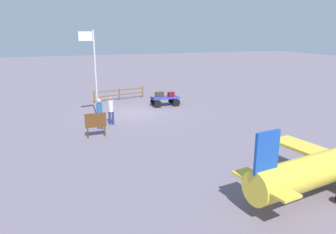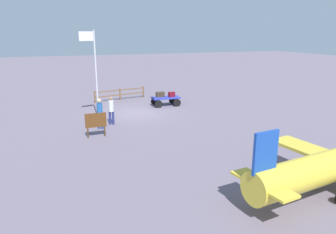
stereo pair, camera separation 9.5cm
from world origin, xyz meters
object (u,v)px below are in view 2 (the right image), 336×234
Objects in this scene: worker_lead at (111,109)px; flagpole at (94,68)px; suitcase_maroon at (172,94)px; signboard at (96,122)px; suitcase_olive at (160,94)px; luggage_cart at (165,99)px; worker_trailing at (100,111)px.

flagpole reaches higher than worker_lead.
signboard is (6.57, 5.86, 0.00)m from suitcase_maroon.
suitcase_olive is 0.11× the size of flagpole.
worker_lead reaches higher than suitcase_maroon.
suitcase_olive is 6.02m from worker_lead.
flagpole is at bearing 21.31° from luggage_cart.
suitcase_maroon is 0.80× the size of suitcase_olive.
flagpole is at bearing 19.31° from suitcase_maroon.
worker_trailing is 1.55m from signboard.
worker_trailing reaches higher than luggage_cart.
suitcase_olive reaches higher than suitcase_maroon.
signboard reaches higher than suitcase_maroon.
worker_lead is (5.35, 3.70, 0.12)m from suitcase_maroon.
signboard reaches higher than suitcase_olive.
flagpole is 4.53m from signboard.
luggage_cart is at bearing -141.84° from worker_trailing.
suitcase_olive is 7.06m from worker_trailing.
suitcase_maroon is 0.09× the size of flagpole.
worker_lead is (4.51, 3.99, 0.12)m from suitcase_olive.
signboard is (1.23, 2.16, -0.12)m from worker_lead.
suitcase_olive is (0.35, -0.24, 0.38)m from luggage_cart.
flagpole reaches higher than suitcase_maroon.
flagpole is (0.67, -1.59, 2.34)m from worker_lead.
suitcase_maroon is at bearing -138.26° from signboard.
worker_lead is 0.96× the size of worker_trailing.
suitcase_olive is at bearing -155.17° from flagpole.
suitcase_olive is at bearing -34.34° from luggage_cart.
suitcase_maroon is 7.54m from worker_trailing.
worker_lead is 0.31× the size of flagpole.
worker_trailing is at bearing 87.07° from flagpole.
worker_trailing is (5.29, 4.67, 0.19)m from suitcase_olive.
worker_trailing is at bearing 35.57° from suitcase_maroon.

